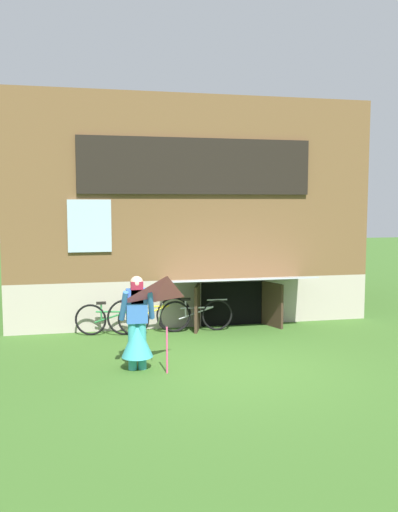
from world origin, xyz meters
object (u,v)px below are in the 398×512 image
object	(u,v)px
person	(137,331)
bicycle_green	(112,319)
kite	(167,300)
bicycle_yellow	(150,315)
bicycle_silver	(196,315)

from	to	relation	value
person	bicycle_green	size ratio (longest dim) A/B	1.02
kite	bicycle_yellow	world-z (taller)	kite
bicycle_green	kite	bearing A→B (deg)	-64.55
person	bicycle_yellow	bearing A→B (deg)	63.92
person	kite	world-z (taller)	person
kite	bicycle_silver	distance (m)	3.20
bicycle_silver	bicycle_green	bearing A→B (deg)	-178.93
person	kite	bearing A→B (deg)	-64.74
kite	bicycle_silver	bearing A→B (deg)	69.93
kite	bicycle_silver	size ratio (longest dim) A/B	0.95
person	bicycle_yellow	xyz separation A→B (m)	(0.49, 2.39, -0.26)
person	bicycle_green	bearing A→B (deg)	82.53
person	bicycle_yellow	world-z (taller)	person
person	kite	xyz separation A→B (m)	(0.43, -0.52, 0.58)
person	bicycle_yellow	distance (m)	2.45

